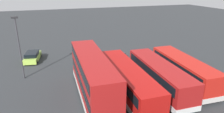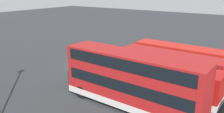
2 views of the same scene
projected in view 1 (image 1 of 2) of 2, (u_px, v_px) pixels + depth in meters
ground_plane at (112, 60)px, 30.56m from camera, size 140.00×140.00×0.00m
bus_single_deck_near_end at (183, 70)px, 23.11m from camera, size 3.04×10.33×2.95m
bus_single_deck_second at (159, 75)px, 21.73m from camera, size 2.92×10.77×2.95m
bus_single_deck_third at (127, 80)px, 20.70m from camera, size 2.85×11.89×2.95m
bus_double_decker_fourth at (93, 77)px, 19.48m from camera, size 2.92×11.74×4.55m
car_hatchback_silver at (33, 56)px, 29.98m from camera, size 2.51×4.59×1.43m
lamp_post_tall at (19, 43)px, 23.15m from camera, size 0.70×0.30×7.58m
waste_bin_yellow at (124, 56)px, 31.06m from camera, size 0.60×0.60×0.95m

